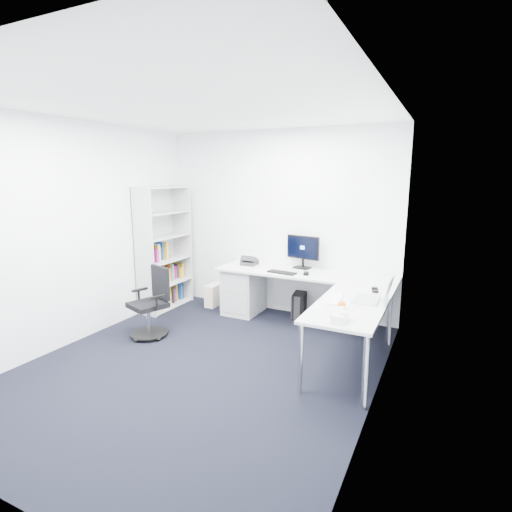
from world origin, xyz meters
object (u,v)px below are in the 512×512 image
at_px(bookshelf, 164,248).
at_px(laptop, 367,288).
at_px(task_chair, 148,303).
at_px(monitor, 303,252).
at_px(l_desk, 295,305).

height_order(bookshelf, laptop, bookshelf).
relative_size(task_chair, laptop, 2.38).
bearing_deg(bookshelf, monitor, 14.02).
xyz_separation_m(l_desk, laptop, (1.02, -0.57, 0.50)).
bearing_deg(l_desk, monitor, 100.52).
bearing_deg(l_desk, laptop, -29.10).
xyz_separation_m(monitor, laptop, (1.12, -1.13, -0.11)).
distance_m(bookshelf, monitor, 2.13).
relative_size(bookshelf, monitor, 3.71).
bearing_deg(bookshelf, task_chair, -62.25).
relative_size(task_chair, monitor, 1.76).
distance_m(monitor, laptop, 1.60).
bearing_deg(laptop, task_chair, -171.93).
distance_m(bookshelf, task_chair, 1.28).
bearing_deg(monitor, l_desk, -69.08).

